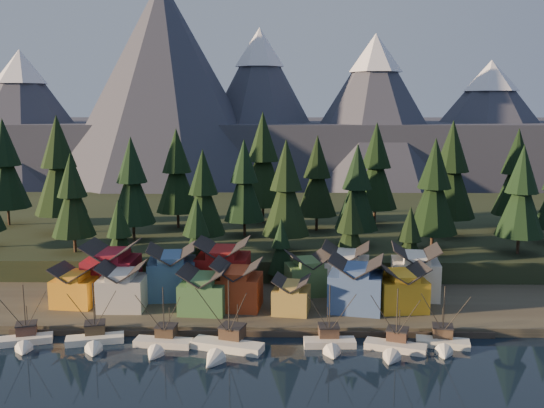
{
  "coord_description": "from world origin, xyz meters",
  "views": [
    {
      "loc": [
        5.1,
        -80.01,
        37.59
      ],
      "look_at": [
        3.29,
        30.0,
        19.67
      ],
      "focal_mm": 40.0,
      "sensor_mm": 36.0,
      "label": 1
    }
  ],
  "objects_px": {
    "boat_2": "(161,336)",
    "boat_4": "(330,335)",
    "house_front_0": "(75,285)",
    "house_front_1": "(122,285)",
    "house_back_1": "(172,270)",
    "boat_0": "(25,333)",
    "boat_6": "(443,335)",
    "boat_5": "(395,340)",
    "house_back_0": "(112,268)",
    "boat_3": "(224,339)",
    "boat_1": "(94,333)"
  },
  "relations": [
    {
      "from": "boat_2",
      "to": "boat_4",
      "type": "height_order",
      "value": "boat_4"
    },
    {
      "from": "boat_2",
      "to": "house_front_0",
      "type": "height_order",
      "value": "boat_2"
    },
    {
      "from": "house_front_1",
      "to": "house_back_1",
      "type": "relative_size",
      "value": 0.84
    },
    {
      "from": "boat_0",
      "to": "boat_6",
      "type": "relative_size",
      "value": 0.99
    },
    {
      "from": "boat_2",
      "to": "house_front_0",
      "type": "xyz_separation_m",
      "value": [
        -18.72,
        16.09,
        3.4
      ]
    },
    {
      "from": "boat_0",
      "to": "boat_5",
      "type": "bearing_deg",
      "value": -19.23
    },
    {
      "from": "house_back_0",
      "to": "boat_6",
      "type": "bearing_deg",
      "value": -17.87
    },
    {
      "from": "house_back_1",
      "to": "boat_0",
      "type": "bearing_deg",
      "value": -140.52
    },
    {
      "from": "boat_3",
      "to": "boat_6",
      "type": "distance_m",
      "value": 34.19
    },
    {
      "from": "boat_2",
      "to": "boat_5",
      "type": "xyz_separation_m",
      "value": [
        36.25,
        -1.08,
        0.05
      ]
    },
    {
      "from": "boat_2",
      "to": "boat_6",
      "type": "distance_m",
      "value": 44.18
    },
    {
      "from": "boat_1",
      "to": "boat_5",
      "type": "xyz_separation_m",
      "value": [
        47.06,
        -2.17,
        -0.03
      ]
    },
    {
      "from": "boat_0",
      "to": "boat_1",
      "type": "xyz_separation_m",
      "value": [
        10.97,
        0.22,
        -0.06
      ]
    },
    {
      "from": "boat_3",
      "to": "boat_5",
      "type": "height_order",
      "value": "boat_3"
    },
    {
      "from": "house_front_0",
      "to": "house_back_1",
      "type": "relative_size",
      "value": 0.83
    },
    {
      "from": "boat_0",
      "to": "boat_4",
      "type": "bearing_deg",
      "value": -17.77
    },
    {
      "from": "boat_0",
      "to": "house_back_1",
      "type": "xyz_separation_m",
      "value": [
        19.81,
        20.49,
        4.58
      ]
    },
    {
      "from": "house_front_1",
      "to": "boat_3",
      "type": "bearing_deg",
      "value": -39.78
    },
    {
      "from": "boat_0",
      "to": "boat_5",
      "type": "xyz_separation_m",
      "value": [
        58.03,
        -1.96,
        -0.08
      ]
    },
    {
      "from": "boat_2",
      "to": "house_back_0",
      "type": "xyz_separation_m",
      "value": [
        -13.65,
        22.02,
        4.96
      ]
    },
    {
      "from": "boat_2",
      "to": "house_front_1",
      "type": "xyz_separation_m",
      "value": [
        -9.68,
        14.48,
        3.86
      ]
    },
    {
      "from": "house_front_0",
      "to": "boat_2",
      "type": "bearing_deg",
      "value": -33.6
    },
    {
      "from": "boat_1",
      "to": "house_back_1",
      "type": "height_order",
      "value": "house_back_1"
    },
    {
      "from": "boat_1",
      "to": "boat_3",
      "type": "height_order",
      "value": "boat_3"
    },
    {
      "from": "boat_4",
      "to": "house_back_0",
      "type": "xyz_separation_m",
      "value": [
        -40.15,
        21.54,
        4.75
      ]
    },
    {
      "from": "boat_5",
      "to": "house_front_0",
      "type": "bearing_deg",
      "value": -178.54
    },
    {
      "from": "boat_4",
      "to": "boat_5",
      "type": "distance_m",
      "value": 9.88
    },
    {
      "from": "boat_4",
      "to": "house_front_1",
      "type": "distance_m",
      "value": 38.97
    },
    {
      "from": "boat_1",
      "to": "house_front_1",
      "type": "xyz_separation_m",
      "value": [
        1.13,
        13.38,
        3.79
      ]
    },
    {
      "from": "boat_0",
      "to": "house_front_1",
      "type": "xyz_separation_m",
      "value": [
        12.1,
        13.6,
        3.73
      ]
    },
    {
      "from": "house_front_0",
      "to": "house_back_1",
      "type": "bearing_deg",
      "value": 24.59
    },
    {
      "from": "boat_2",
      "to": "boat_4",
      "type": "relative_size",
      "value": 0.97
    },
    {
      "from": "boat_3",
      "to": "house_back_0",
      "type": "bearing_deg",
      "value": 152.39
    },
    {
      "from": "house_front_0",
      "to": "house_back_1",
      "type": "distance_m",
      "value": 17.61
    },
    {
      "from": "boat_1",
      "to": "house_front_0",
      "type": "height_order",
      "value": "boat_1"
    },
    {
      "from": "boat_3",
      "to": "boat_5",
      "type": "xyz_separation_m",
      "value": [
        26.19,
        0.51,
        -0.19
      ]
    },
    {
      "from": "boat_4",
      "to": "house_front_0",
      "type": "bearing_deg",
      "value": 158.7
    },
    {
      "from": "house_front_0",
      "to": "house_back_0",
      "type": "distance_m",
      "value": 7.96
    },
    {
      "from": "boat_4",
      "to": "boat_6",
      "type": "distance_m",
      "value": 17.67
    },
    {
      "from": "boat_1",
      "to": "boat_5",
      "type": "distance_m",
      "value": 47.11
    },
    {
      "from": "boat_5",
      "to": "house_front_1",
      "type": "relative_size",
      "value": 1.31
    },
    {
      "from": "house_front_1",
      "to": "boat_6",
      "type": "bearing_deg",
      "value": -14.99
    },
    {
      "from": "boat_4",
      "to": "boat_0",
      "type": "bearing_deg",
      "value": 177.28
    },
    {
      "from": "boat_2",
      "to": "house_back_1",
      "type": "bearing_deg",
      "value": 102.4
    },
    {
      "from": "boat_2",
      "to": "boat_3",
      "type": "distance_m",
      "value": 10.19
    },
    {
      "from": "boat_0",
      "to": "boat_5",
      "type": "relative_size",
      "value": 0.98
    },
    {
      "from": "boat_0",
      "to": "boat_1",
      "type": "distance_m",
      "value": 10.97
    },
    {
      "from": "boat_2",
      "to": "house_front_1",
      "type": "height_order",
      "value": "house_front_1"
    },
    {
      "from": "house_back_0",
      "to": "house_front_1",
      "type": "bearing_deg",
      "value": -59.89
    },
    {
      "from": "boat_3",
      "to": "house_back_1",
      "type": "height_order",
      "value": "house_back_1"
    }
  ]
}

